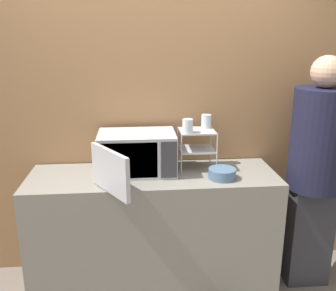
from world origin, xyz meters
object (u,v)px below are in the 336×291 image
Objects in this scene: dish_rack at (197,141)px; glass_front_left at (188,126)px; microwave at (136,154)px; glass_back_right at (206,121)px; bowl at (222,174)px; person at (316,164)px.

glass_front_left is (-0.08, -0.07, 0.14)m from dish_rack.
dish_rack is at bearing 8.30° from microwave.
bowl is (0.07, -0.31, -0.32)m from glass_back_right.
person reaches higher than glass_front_left.
bowl is 0.73m from person.
dish_rack is at bearing 41.04° from glass_front_left.
microwave is at bearing 179.40° from glass_front_left.
glass_front_left is at bearing 173.22° from person.
glass_front_left reaches higher than microwave.
dish_rack is 0.91m from person.
dish_rack is 0.17× the size of person.
bowl is at bearing -15.42° from microwave.
glass_front_left is 1.00× the size of glass_back_right.
dish_rack is (0.47, 0.07, 0.07)m from microwave.
microwave is 3.88× the size of bowl.
person reaches higher than microwave.
person reaches higher than bowl.
bowl is at bearing -77.60° from glass_back_right.
dish_rack is 1.53× the size of bowl.
dish_rack is 0.17m from glass_back_right.
microwave is 0.65m from bowl.
person is at bearing 4.10° from bowl.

